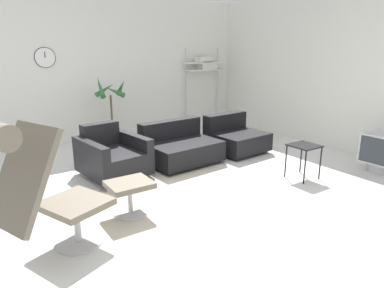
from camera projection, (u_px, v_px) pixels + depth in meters
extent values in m
plane|color=silver|center=(176.00, 193.00, 4.31)|extent=(12.00, 12.00, 0.00)
cube|color=silver|center=(87.00, 68.00, 6.52)|extent=(12.00, 0.06, 2.80)
cylinder|color=black|center=(45.00, 58.00, 6.04)|extent=(0.36, 0.01, 0.36)
cylinder|color=white|center=(45.00, 58.00, 6.04)|extent=(0.34, 0.02, 0.34)
cube|color=black|center=(45.00, 55.00, 6.01)|extent=(0.01, 0.01, 0.10)
cube|color=silver|center=(350.00, 70.00, 5.78)|extent=(0.06, 12.00, 2.80)
cylinder|color=#BCB29E|center=(190.00, 199.00, 4.12)|extent=(2.40, 2.40, 0.01)
cylinder|color=#BCBCC1|center=(79.00, 242.00, 3.19)|extent=(0.57, 0.57, 0.02)
cylinder|color=#BCBCC1|center=(77.00, 224.00, 3.14)|extent=(0.06, 0.06, 0.34)
cube|color=#6B6051|center=(75.00, 204.00, 3.09)|extent=(0.67, 0.69, 0.06)
cube|color=#6B6051|center=(23.00, 176.00, 2.63)|extent=(0.59, 0.66, 0.77)
cylinder|color=#BCBCC1|center=(131.00, 213.00, 3.74)|extent=(0.36, 0.36, 0.02)
cylinder|color=#BCBCC1|center=(130.00, 200.00, 3.70)|extent=(0.05, 0.05, 0.30)
cube|color=#6B6051|center=(129.00, 184.00, 3.65)|extent=(0.46, 0.39, 0.06)
cube|color=silver|center=(114.00, 174.00, 4.87)|extent=(0.73, 0.82, 0.06)
cube|color=black|center=(114.00, 161.00, 4.82)|extent=(0.65, 0.97, 0.31)
cube|color=black|center=(100.00, 134.00, 4.99)|extent=(0.56, 0.25, 0.34)
cube|color=black|center=(133.00, 151.00, 5.00)|extent=(0.24, 0.91, 0.50)
cube|color=black|center=(91.00, 160.00, 4.58)|extent=(0.24, 0.91, 0.50)
cube|color=black|center=(182.00, 162.00, 5.41)|extent=(1.04, 0.79, 0.05)
cube|color=black|center=(182.00, 151.00, 5.37)|extent=(1.16, 0.92, 0.30)
cube|color=black|center=(170.00, 129.00, 5.53)|extent=(1.11, 0.28, 0.29)
cube|color=black|center=(237.00, 151.00, 5.99)|extent=(0.84, 0.77, 0.05)
cube|color=black|center=(237.00, 141.00, 5.95)|extent=(0.94, 0.90, 0.30)
cube|color=black|center=(225.00, 121.00, 6.11)|extent=(0.89, 0.27, 0.29)
cube|color=black|center=(304.00, 146.00, 4.68)|extent=(0.37, 0.37, 0.02)
cylinder|color=black|center=(305.00, 168.00, 4.52)|extent=(0.02, 0.02, 0.46)
cylinder|color=black|center=(320.00, 163.00, 4.70)|extent=(0.02, 0.02, 0.46)
cylinder|color=black|center=(286.00, 161.00, 4.78)|extent=(0.02, 0.02, 0.46)
cylinder|color=black|center=(301.00, 157.00, 4.96)|extent=(0.02, 0.02, 0.46)
cylinder|color=#B7B7B7|center=(380.00, 167.00, 5.02)|extent=(0.35, 0.35, 0.15)
cube|color=#B7B7B7|center=(383.00, 148.00, 4.95)|extent=(0.51, 0.48, 0.43)
cube|color=#282D33|center=(374.00, 151.00, 4.80)|extent=(0.03, 0.41, 0.37)
cylinder|color=brown|center=(113.00, 136.00, 6.57)|extent=(0.27, 0.27, 0.26)
cylinder|color=#382819|center=(113.00, 130.00, 6.54)|extent=(0.25, 0.25, 0.02)
cylinder|color=brown|center=(112.00, 113.00, 6.44)|extent=(0.04, 0.04, 0.65)
cone|color=#2D6B33|center=(121.00, 87.00, 6.41)|extent=(0.16, 0.48, 0.36)
cone|color=#2D6B33|center=(105.00, 89.00, 6.47)|extent=(0.43, 0.17, 0.27)
cone|color=#2D6B33|center=(100.00, 87.00, 6.23)|extent=(0.15, 0.44, 0.40)
cone|color=#2D6B33|center=(115.00, 91.00, 6.20)|extent=(0.41, 0.15, 0.26)
cylinder|color=#BCBCC1|center=(186.00, 88.00, 7.76)|extent=(0.03, 0.03, 1.77)
cylinder|color=#BCBCC1|center=(217.00, 86.00, 8.24)|extent=(0.03, 0.03, 1.77)
cube|color=white|center=(205.00, 70.00, 7.79)|extent=(0.96, 0.28, 0.02)
cube|color=white|center=(205.00, 63.00, 7.75)|extent=(0.96, 0.28, 0.02)
cube|color=beige|center=(207.00, 65.00, 7.78)|extent=(0.41, 0.24, 0.18)
cube|color=silver|center=(204.00, 60.00, 7.70)|extent=(0.35, 0.24, 0.12)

